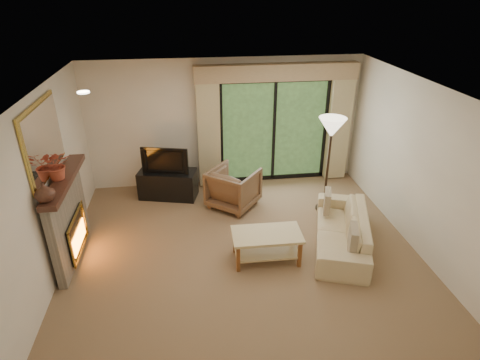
{
  "coord_description": "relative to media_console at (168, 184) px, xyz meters",
  "views": [
    {
      "loc": [
        -0.76,
        -5.25,
        3.9
      ],
      "look_at": [
        0.0,
        0.3,
        1.1
      ],
      "focal_mm": 30.0,
      "sensor_mm": 36.0,
      "label": 1
    }
  ],
  "objects": [
    {
      "name": "floor",
      "position": [
        1.21,
        -1.95,
        -0.28
      ],
      "size": [
        5.5,
        5.5,
        0.0
      ],
      "primitive_type": "plane",
      "color": "#876849",
      "rests_on": "ground"
    },
    {
      "name": "ceiling",
      "position": [
        1.21,
        -1.95,
        2.32
      ],
      "size": [
        5.5,
        5.5,
        0.0
      ],
      "primitive_type": "plane",
      "rotation": [
        3.14,
        0.0,
        0.0
      ],
      "color": "white",
      "rests_on": "ground"
    },
    {
      "name": "wall_back",
      "position": [
        1.21,
        0.55,
        1.02
      ],
      "size": [
        5.0,
        0.0,
        5.0
      ],
      "primitive_type": "plane",
      "rotation": [
        1.57,
        0.0,
        0.0
      ],
      "color": "beige",
      "rests_on": "ground"
    },
    {
      "name": "wall_front",
      "position": [
        1.21,
        -4.45,
        1.02
      ],
      "size": [
        5.0,
        0.0,
        5.0
      ],
      "primitive_type": "plane",
      "rotation": [
        -1.57,
        0.0,
        0.0
      ],
      "color": "beige",
      "rests_on": "ground"
    },
    {
      "name": "wall_left",
      "position": [
        -1.54,
        -1.95,
        1.02
      ],
      "size": [
        0.0,
        5.0,
        5.0
      ],
      "primitive_type": "plane",
      "rotation": [
        1.57,
        0.0,
        1.57
      ],
      "color": "beige",
      "rests_on": "ground"
    },
    {
      "name": "wall_right",
      "position": [
        3.96,
        -1.95,
        1.02
      ],
      "size": [
        0.0,
        5.0,
        5.0
      ],
      "primitive_type": "plane",
      "rotation": [
        1.57,
        0.0,
        -1.57
      ],
      "color": "beige",
      "rests_on": "ground"
    },
    {
      "name": "fireplace",
      "position": [
        -1.42,
        -1.75,
        0.41
      ],
      "size": [
        0.24,
        1.7,
        1.37
      ],
      "primitive_type": null,
      "color": "slate",
      "rests_on": "floor"
    },
    {
      "name": "mirror",
      "position": [
        -1.5,
        -1.75,
        1.67
      ],
      "size": [
        0.07,
        1.45,
        1.02
      ],
      "primitive_type": null,
      "color": "#B79B40",
      "rests_on": "wall_left"
    },
    {
      "name": "sliding_door",
      "position": [
        2.21,
        0.5,
        0.82
      ],
      "size": [
        2.26,
        0.1,
        2.16
      ],
      "primitive_type": null,
      "color": "black",
      "rests_on": "floor"
    },
    {
      "name": "curtain_left",
      "position": [
        0.86,
        0.39,
        0.92
      ],
      "size": [
        0.45,
        0.18,
        2.35
      ],
      "primitive_type": "cube",
      "color": "tan",
      "rests_on": "floor"
    },
    {
      "name": "curtain_right",
      "position": [
        3.56,
        0.39,
        0.92
      ],
      "size": [
        0.45,
        0.18,
        2.35
      ],
      "primitive_type": "cube",
      "color": "tan",
      "rests_on": "floor"
    },
    {
      "name": "cornice",
      "position": [
        2.21,
        0.41,
        2.04
      ],
      "size": [
        3.2,
        0.24,
        0.32
      ],
      "primitive_type": "cube",
      "color": "tan",
      "rests_on": "wall_back"
    },
    {
      "name": "media_console",
      "position": [
        0.0,
        0.0,
        0.0
      ],
      "size": [
        1.2,
        0.76,
        0.56
      ],
      "primitive_type": "cube",
      "rotation": [
        0.0,
        0.0,
        -0.25
      ],
      "color": "black",
      "rests_on": "floor"
    },
    {
      "name": "tv",
      "position": [
        0.0,
        -0.0,
        0.54
      ],
      "size": [
        0.91,
        0.34,
        0.52
      ],
      "primitive_type": "imported",
      "rotation": [
        0.0,
        0.0,
        -0.25
      ],
      "color": "black",
      "rests_on": "media_console"
    },
    {
      "name": "armchair",
      "position": [
        1.24,
        -0.54,
        0.1
      ],
      "size": [
        1.16,
        1.16,
        0.77
      ],
      "primitive_type": "imported",
      "rotation": [
        0.0,
        0.0,
        2.47
      ],
      "color": "brown",
      "rests_on": "floor"
    },
    {
      "name": "sofa",
      "position": [
        2.82,
        -2.04,
        0.01
      ],
      "size": [
        1.37,
        2.13,
        0.58
      ],
      "primitive_type": "imported",
      "rotation": [
        0.0,
        0.0,
        -1.9
      ],
      "color": "#CAB384",
      "rests_on": "floor"
    },
    {
      "name": "pillow_near",
      "position": [
        2.75,
        -2.61,
        0.22
      ],
      "size": [
        0.23,
        0.41,
        0.4
      ],
      "primitive_type": "cube",
      "rotation": [
        0.0,
        0.0,
        -0.32
      ],
      "color": "#503C2C",
      "rests_on": "sofa"
    },
    {
      "name": "pillow_far",
      "position": [
        2.75,
        -1.46,
        0.22
      ],
      "size": [
        0.22,
        0.39,
        0.38
      ],
      "primitive_type": "cube",
      "rotation": [
        0.0,
        0.0,
        -0.32
      ],
      "color": "#503C2C",
      "rests_on": "sofa"
    },
    {
      "name": "coffee_table",
      "position": [
        1.54,
        -2.25,
        -0.04
      ],
      "size": [
        1.06,
        0.6,
        0.47
      ],
      "primitive_type": null,
      "rotation": [
        0.0,
        0.0,
        -0.02
      ],
      "color": "tan",
      "rests_on": "floor"
    },
    {
      "name": "floor_lamp",
      "position": [
        2.92,
        -0.89,
        0.62
      ],
      "size": [
        0.51,
        0.51,
        1.8
      ],
      "primitive_type": null,
      "rotation": [
        0.0,
        0.0,
        -0.06
      ],
      "color": "#FCECCB",
      "rests_on": "floor"
    },
    {
      "name": "vase",
      "position": [
        -1.4,
        -2.44,
        1.22
      ],
      "size": [
        0.31,
        0.31,
        0.26
      ],
      "primitive_type": "imported",
      "rotation": [
        0.0,
        0.0,
        0.29
      ],
      "color": "#43251B",
      "rests_on": "fireplace"
    },
    {
      "name": "branches",
      "position": [
        -1.4,
        -1.8,
        1.31
      ],
      "size": [
        0.43,
        0.38,
        0.44
      ],
      "primitive_type": "imported",
      "rotation": [
        0.0,
        0.0,
        0.12
      ],
      "color": "#B44830",
      "rests_on": "fireplace"
    }
  ]
}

